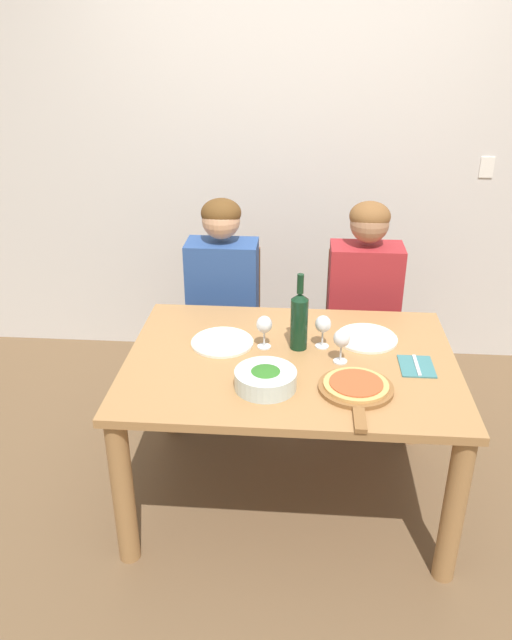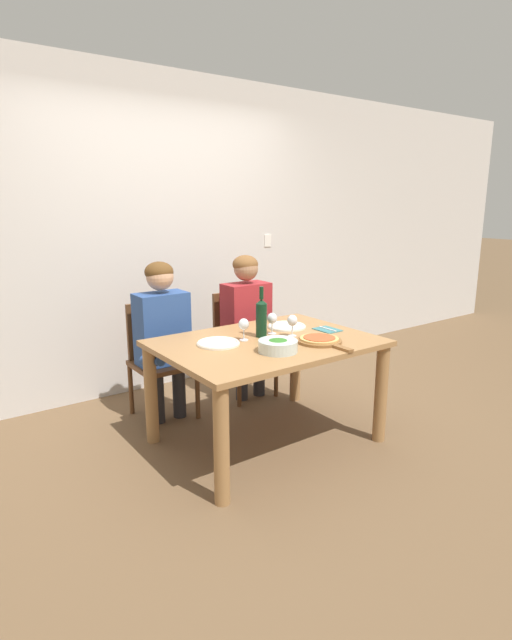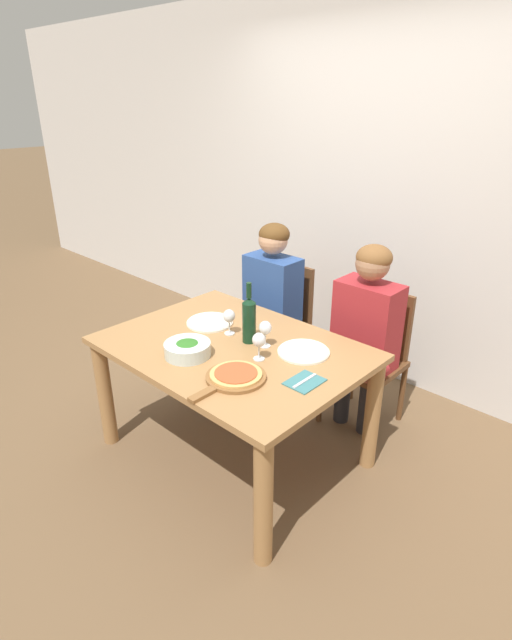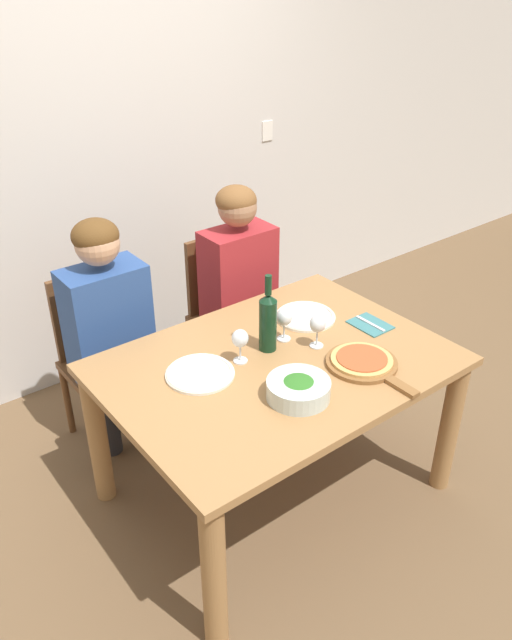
# 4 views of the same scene
# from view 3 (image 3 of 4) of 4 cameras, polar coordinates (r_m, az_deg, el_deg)

# --- Properties ---
(ground_plane) EXTENTS (40.00, 40.00, 0.00)m
(ground_plane) POSITION_cam_3_polar(r_m,az_deg,el_deg) (3.15, -2.41, -14.78)
(ground_plane) COLOR brown
(back_wall) EXTENTS (10.00, 0.06, 2.70)m
(back_wall) POSITION_cam_3_polar(r_m,az_deg,el_deg) (3.68, 14.25, 13.70)
(back_wall) COLOR silver
(back_wall) RESTS_ON ground
(dining_table) EXTENTS (1.41, 1.03, 0.73)m
(dining_table) POSITION_cam_3_polar(r_m,az_deg,el_deg) (2.80, -2.63, -5.18)
(dining_table) COLOR #9E7042
(dining_table) RESTS_ON ground
(chair_left) EXTENTS (0.42, 0.42, 0.87)m
(chair_left) POSITION_cam_3_polar(r_m,az_deg,el_deg) (3.67, 2.79, -0.00)
(chair_left) COLOR brown
(chair_left) RESTS_ON ground
(chair_right) EXTENTS (0.42, 0.42, 0.87)m
(chair_right) POSITION_cam_3_polar(r_m,az_deg,el_deg) (3.28, 13.00, -3.76)
(chair_right) COLOR brown
(chair_right) RESTS_ON ground
(person_woman) EXTENTS (0.47, 0.51, 1.21)m
(person_woman) POSITION_cam_3_polar(r_m,az_deg,el_deg) (3.50, 1.72, 3.21)
(person_woman) COLOR #28282D
(person_woman) RESTS_ON ground
(person_man) EXTENTS (0.47, 0.51, 1.21)m
(person_man) POSITION_cam_3_polar(r_m,az_deg,el_deg) (3.09, 12.39, -0.36)
(person_man) COLOR #28282D
(person_man) RESTS_ON ground
(wine_bottle) EXTENTS (0.08, 0.08, 0.35)m
(wine_bottle) POSITION_cam_3_polar(r_m,az_deg,el_deg) (2.73, -0.80, 0.15)
(wine_bottle) COLOR black
(wine_bottle) RESTS_ON dining_table
(broccoli_bowl) EXTENTS (0.25, 0.25, 0.08)m
(broccoli_bowl) POSITION_cam_3_polar(r_m,az_deg,el_deg) (2.65, -7.83, -3.30)
(broccoli_bowl) COLOR silver
(broccoli_bowl) RESTS_ON dining_table
(dinner_plate_left) EXTENTS (0.28, 0.28, 0.02)m
(dinner_plate_left) POSITION_cam_3_polar(r_m,az_deg,el_deg) (3.01, -5.30, -0.23)
(dinner_plate_left) COLOR silver
(dinner_plate_left) RESTS_ON dining_table
(dinner_plate_right) EXTENTS (0.28, 0.28, 0.02)m
(dinner_plate_right) POSITION_cam_3_polar(r_m,az_deg,el_deg) (2.68, 5.46, -3.59)
(dinner_plate_right) COLOR silver
(dinner_plate_right) RESTS_ON dining_table
(pizza_on_board) EXTENTS (0.30, 0.44, 0.04)m
(pizza_on_board) POSITION_cam_3_polar(r_m,az_deg,el_deg) (2.43, -2.45, -6.46)
(pizza_on_board) COLOR brown
(pizza_on_board) RESTS_ON dining_table
(wine_glass_left) EXTENTS (0.07, 0.07, 0.15)m
(wine_glass_left) POSITION_cam_3_polar(r_m,az_deg,el_deg) (2.84, -3.09, 0.32)
(wine_glass_left) COLOR silver
(wine_glass_left) RESTS_ON dining_table
(wine_glass_right) EXTENTS (0.07, 0.07, 0.15)m
(wine_glass_right) POSITION_cam_3_polar(r_m,az_deg,el_deg) (2.56, 0.34, -2.45)
(wine_glass_right) COLOR silver
(wine_glass_right) RESTS_ON dining_table
(wine_glass_centre) EXTENTS (0.07, 0.07, 0.15)m
(wine_glass_centre) POSITION_cam_3_polar(r_m,az_deg,el_deg) (2.69, 1.06, -1.04)
(wine_glass_centre) COLOR silver
(wine_glass_centre) RESTS_ON dining_table
(fork_on_napkin) EXTENTS (0.14, 0.18, 0.01)m
(fork_on_napkin) POSITION_cam_3_polar(r_m,az_deg,el_deg) (2.42, 5.59, -7.03)
(fork_on_napkin) COLOR #387075
(fork_on_napkin) RESTS_ON dining_table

